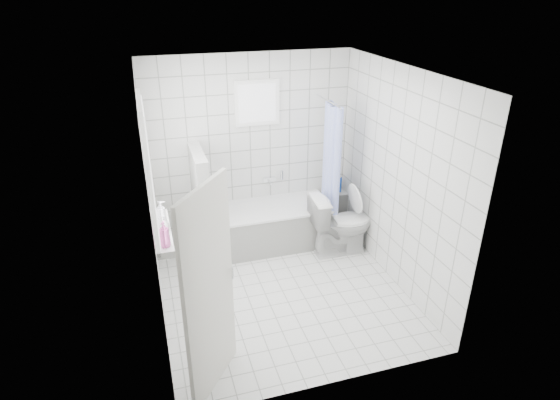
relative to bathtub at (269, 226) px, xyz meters
name	(u,v)px	position (x,y,z in m)	size (l,w,h in m)	color
ground	(282,291)	(-0.15, -1.13, -0.29)	(3.00, 3.00, 0.00)	white
ceiling	(283,72)	(-0.15, -1.13, 2.31)	(3.00, 3.00, 0.00)	white
wall_back	(251,150)	(-0.15, 0.37, 1.01)	(2.80, 0.02, 2.60)	white
wall_front	(337,266)	(-0.15, -2.62, 1.01)	(2.80, 0.02, 2.60)	white
wall_left	(151,210)	(-1.55, -1.13, 1.01)	(0.02, 3.00, 2.60)	white
wall_right	(397,179)	(1.25, -1.13, 1.01)	(0.02, 3.00, 2.60)	white
window_left	(151,171)	(-1.51, -0.83, 1.31)	(0.01, 0.90, 1.40)	white
window_back	(257,103)	(-0.05, 0.33, 1.66)	(0.50, 0.01, 0.50)	white
window_sill	(163,232)	(-1.46, -0.83, 0.57)	(0.18, 1.02, 0.08)	white
door	(209,294)	(-1.16, -2.29, 0.71)	(0.04, 0.80, 2.00)	silver
bathtub	(269,226)	(0.00, 0.00, 0.00)	(1.72, 0.77, 0.58)	white
partition_wall	(201,206)	(-0.92, -0.05, 0.46)	(0.15, 0.85, 1.50)	white
tiled_ledge	(335,209)	(1.10, 0.25, -0.02)	(0.40, 0.24, 0.55)	white
toilet	(341,224)	(0.88, -0.48, 0.14)	(0.48, 0.84, 0.86)	white
curtain_rod	(328,101)	(0.80, -0.03, 1.71)	(0.02, 0.02, 0.80)	silver
shower_curtain	(329,170)	(0.80, -0.16, 0.81)	(0.14, 0.48, 1.78)	#566CFF
tub_faucet	(269,179)	(0.10, 0.33, 0.56)	(0.18, 0.06, 0.06)	silver
sill_bottles	(163,223)	(-1.45, -0.93, 0.74)	(0.19, 0.64, 0.29)	#D753A4
ledge_bottles	(335,186)	(1.08, 0.24, 0.37)	(0.20, 0.15, 0.24)	#B9153C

